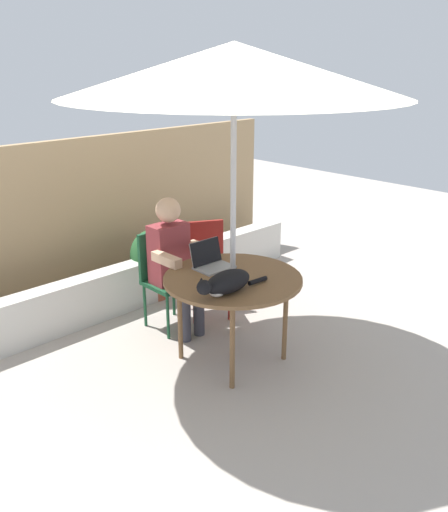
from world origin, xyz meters
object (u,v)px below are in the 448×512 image
at_px(patio_table, 233,283).
at_px(potted_plant_near_fence, 153,261).
at_px(chair_occupied, 164,271).
at_px(chair_empty, 205,261).
at_px(patio_umbrella, 234,70).
at_px(person_seated, 174,258).
at_px(laptop, 210,260).
at_px(cat, 225,283).

distance_m(patio_table, potted_plant_near_fence, 1.52).
distance_m(chair_occupied, potted_plant_near_fence, 0.66).
bearing_deg(potted_plant_near_fence, chair_empty, -75.44).
bearing_deg(patio_umbrella, person_seated, 90.00).
distance_m(chair_empty, person_seated, 0.50).
xyz_separation_m(chair_empty, laptop, (-0.44, -0.55, 0.27)).
bearing_deg(potted_plant_near_fence, person_seated, -112.11).
relative_size(patio_table, potted_plant_near_fence, 1.52).
xyz_separation_m(patio_umbrella, chair_occupied, (0.00, 0.89, -1.76)).
bearing_deg(cat, chair_empty, 54.82).
xyz_separation_m(patio_table, chair_empty, (0.46, 0.84, -0.15)).
xyz_separation_m(patio_umbrella, potted_plant_near_fence, (0.30, 1.46, -1.89)).
bearing_deg(person_seated, laptop, -87.29).
xyz_separation_m(chair_empty, potted_plant_near_fence, (-0.16, 0.63, -0.13)).
xyz_separation_m(patio_umbrella, person_seated, (0.00, 0.73, -1.59)).
relative_size(chair_empty, potted_plant_near_fence, 1.24).
height_order(laptop, cat, laptop).
distance_m(cat, potted_plant_near_fence, 1.79).
relative_size(patio_table, chair_empty, 1.23).
relative_size(patio_umbrella, potted_plant_near_fence, 3.42).
height_order(patio_umbrella, chair_empty, patio_umbrella).
height_order(patio_table, patio_umbrella, patio_umbrella).
xyz_separation_m(person_seated, laptop, (0.02, -0.44, 0.10)).
relative_size(person_seated, laptop, 4.02).
bearing_deg(chair_occupied, chair_empty, -7.11).
bearing_deg(patio_table, patio_umbrella, 0.00).
relative_size(patio_umbrella, chair_occupied, 2.77).
bearing_deg(patio_table, chair_occupied, 90.00).
bearing_deg(patio_table, cat, -144.38).
bearing_deg(patio_umbrella, potted_plant_near_fence, 78.57).
distance_m(chair_empty, cat, 1.29).
bearing_deg(chair_occupied, patio_table, -90.00).
xyz_separation_m(patio_umbrella, chair_empty, (0.46, 0.84, -1.76)).
height_order(cat, potted_plant_near_fence, cat).
relative_size(chair_occupied, laptop, 2.91).
relative_size(patio_umbrella, cat, 3.80).
xyz_separation_m(cat, potted_plant_near_fence, (0.56, 1.65, -0.42)).
bearing_deg(chair_empty, laptop, -128.75).
bearing_deg(potted_plant_near_fence, cat, -108.69).
bearing_deg(chair_occupied, person_seated, -90.00).
distance_m(patio_umbrella, potted_plant_near_fence, 2.41).
distance_m(person_seated, laptop, 0.46).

